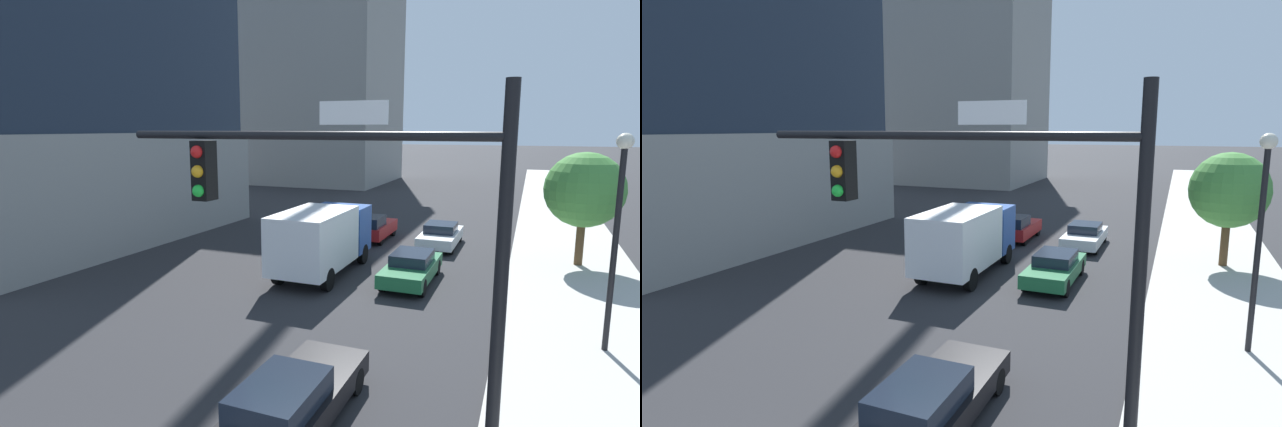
% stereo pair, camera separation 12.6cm
% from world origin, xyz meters
% --- Properties ---
extents(sidewalk, '(5.38, 120.00, 0.15)m').
position_xyz_m(sidewalk, '(8.18, 20.00, 0.07)').
color(sidewalk, '#B2AFA8').
rests_on(sidewalk, ground).
extents(construction_building, '(16.36, 26.30, 36.98)m').
position_xyz_m(construction_building, '(-17.41, 53.56, 16.01)').
color(construction_building, gray).
rests_on(construction_building, ground).
extents(traffic_light_pole, '(6.58, 0.48, 6.98)m').
position_xyz_m(traffic_light_pole, '(3.77, 3.39, 4.87)').
color(traffic_light_pole, black).
rests_on(traffic_light_pole, sidewalk).
extents(street_lamp, '(0.44, 0.44, 6.18)m').
position_xyz_m(street_lamp, '(8.46, 11.76, 4.16)').
color(street_lamp, black).
rests_on(street_lamp, sidewalk).
extents(street_tree, '(3.45, 3.45, 5.25)m').
position_xyz_m(street_tree, '(8.46, 21.71, 3.66)').
color(street_tree, brown).
rests_on(street_tree, sidewalk).
extents(car_white, '(1.88, 4.59, 1.30)m').
position_xyz_m(car_white, '(1.77, 23.59, 0.64)').
color(car_white, silver).
rests_on(car_white, ground).
extents(car_green, '(1.81, 4.68, 1.31)m').
position_xyz_m(car_green, '(1.77, 16.41, 0.67)').
color(car_green, '#1E6638').
rests_on(car_green, ground).
extents(car_black, '(1.76, 4.59, 1.36)m').
position_xyz_m(car_black, '(1.77, 5.10, 0.68)').
color(car_black, black).
rests_on(car_black, ground).
extents(car_red, '(1.89, 4.01, 1.52)m').
position_xyz_m(car_red, '(-2.19, 23.70, 0.76)').
color(car_red, red).
rests_on(car_red, ground).
extents(box_truck, '(2.49, 6.60, 2.98)m').
position_xyz_m(box_truck, '(-2.19, 16.08, 1.71)').
color(box_truck, '#1E4799').
rests_on(box_truck, ground).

